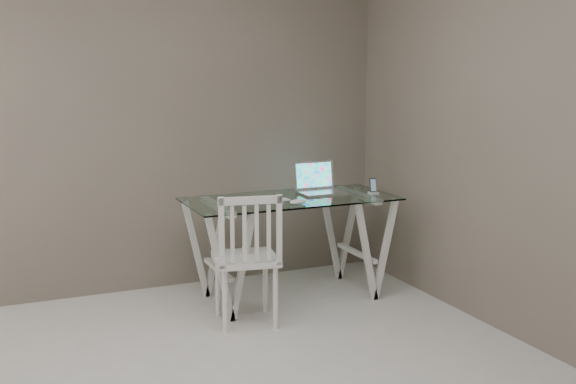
{
  "coord_description": "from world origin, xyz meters",
  "views": [
    {
      "loc": [
        -1.03,
        -3.04,
        1.71
      ],
      "look_at": [
        0.87,
        1.31,
        0.85
      ],
      "focal_mm": 45.0,
      "sensor_mm": 36.0,
      "label": 1
    }
  ],
  "objects": [
    {
      "name": "room",
      "position": [
        -0.06,
        0.02,
        1.72
      ],
      "size": [
        4.5,
        4.52,
        2.71
      ],
      "color": "beige",
      "rests_on": "ground"
    },
    {
      "name": "desk",
      "position": [
        1.02,
        1.61,
        0.38
      ],
      "size": [
        1.5,
        0.7,
        0.75
      ],
      "color": "silver",
      "rests_on": "ground"
    },
    {
      "name": "chair",
      "position": [
        0.54,
        1.2,
        0.49
      ],
      "size": [
        0.47,
        0.47,
        0.89
      ],
      "rotation": [
        0.0,
        0.0,
        -0.18
      ],
      "color": "white",
      "rests_on": "ground"
    },
    {
      "name": "laptop",
      "position": [
        1.3,
        1.73,
        0.8
      ],
      "size": [
        0.32,
        0.26,
        0.23
      ],
      "color": "silver",
      "rests_on": "desk"
    },
    {
      "name": "keyboard",
      "position": [
        0.85,
        1.54,
        0.75
      ],
      "size": [
        0.27,
        0.12,
        0.01
      ],
      "primitive_type": "cube",
      "color": "silver",
      "rests_on": "desk"
    },
    {
      "name": "mouse",
      "position": [
        0.97,
        1.36,
        0.76
      ],
      "size": [
        0.12,
        0.07,
        0.04
      ],
      "primitive_type": "ellipsoid",
      "color": "white",
      "rests_on": "desk"
    },
    {
      "name": "phone_dock",
      "position": [
        1.65,
        1.51,
        0.78
      ],
      "size": [
        0.06,
        0.06,
        0.12
      ],
      "color": "white",
      "rests_on": "desk"
    }
  ]
}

